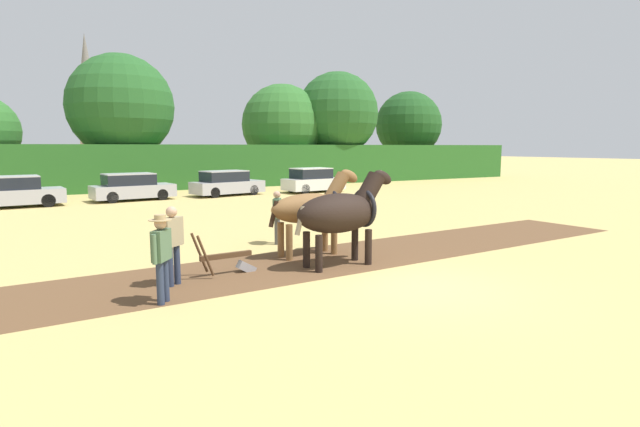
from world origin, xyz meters
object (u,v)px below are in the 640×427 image
object	(u,v)px
parked_car_far_left	(13,192)
draft_horse_lead_left	(342,212)
church_spire	(88,100)
tree_center	(337,114)
draft_horse_lead_right	(312,208)
farmer_beside_team	(277,213)
farmer_onlooker_left	(162,252)
parked_car_left	(132,187)
tree_center_right	(408,125)
tree_center_left	(282,125)
tree_left	(121,107)
plow	(231,261)
parked_car_center	(313,181)
farmer_at_plow	(173,240)
parked_car_center_left	(227,184)

from	to	relation	value
parked_car_far_left	draft_horse_lead_left	bearing A→B (deg)	-73.09
church_spire	parked_car_far_left	distance (m)	39.25
tree_center	draft_horse_lead_right	world-z (taller)	tree_center
tree_center	farmer_beside_team	distance (m)	28.94
farmer_onlooker_left	parked_car_left	size ratio (longest dim) A/B	0.38
tree_center_right	farmer_beside_team	size ratio (longest dim) A/B	5.15
farmer_onlooker_left	tree_center_left	bearing A→B (deg)	97.92
church_spire	parked_car_left	size ratio (longest dim) A/B	3.60
tree_left	plow	size ratio (longest dim) A/B	6.12
draft_horse_lead_left	parked_car_center	distance (m)	20.47
tree_center_left	tree_center	world-z (taller)	tree_center
tree_center_right	parked_car_far_left	distance (m)	35.74
tree_left	farmer_onlooker_left	bearing A→B (deg)	-96.83
draft_horse_lead_right	farmer_beside_team	distance (m)	1.96
church_spire	farmer_beside_team	size ratio (longest dim) A/B	9.92
plow	farmer_onlooker_left	distance (m)	2.50
plow	parked_car_center	bearing A→B (deg)	52.87
church_spire	parked_car_far_left	size ratio (longest dim) A/B	3.59
tree_center_right	plow	xyz separation A→B (m)	(-28.74, -28.66, -4.84)
farmer_beside_team	tree_center	bearing A→B (deg)	88.28
farmer_at_plow	farmer_onlooker_left	world-z (taller)	farmer_at_plow
draft_horse_lead_left	tree_center_right	bearing A→B (deg)	45.00
tree_center	church_spire	size ratio (longest dim) A/B	0.57
tree_center_left	farmer_onlooker_left	xyz separation A→B (m)	(-16.16, -28.99, -3.77)
tree_center_left	plow	size ratio (longest dim) A/B	5.33
draft_horse_lead_right	farmer_beside_team	xyz separation A→B (m)	(-0.16, 1.92, -0.37)
tree_left	draft_horse_lead_left	xyz separation A→B (m)	(1.22, -27.29, -4.39)
draft_horse_lead_left	parked_car_far_left	size ratio (longest dim) A/B	0.66
draft_horse_lead_left	draft_horse_lead_right	size ratio (longest dim) A/B	1.02
farmer_beside_team	parked_car_center_left	size ratio (longest dim) A/B	0.36
tree_center_left	parked_car_far_left	xyz separation A→B (m)	(-19.26, -9.83, -4.03)
tree_center_right	parked_car_far_left	bearing A→B (deg)	-161.94
parked_car_left	farmer_onlooker_left	bearing A→B (deg)	-104.40
farmer_beside_team	draft_horse_lead_right	bearing A→B (deg)	-51.79
tree_center_left	tree_center_right	distance (m)	14.51
tree_center	parked_car_center_left	xyz separation A→B (m)	(-12.68, -7.82, -5.05)
plow	farmer_onlooker_left	bearing A→B (deg)	-144.91
parked_car_center_left	tree_center_right	bearing A→B (deg)	13.27
parked_car_center_left	parked_car_center	size ratio (longest dim) A/B	1.10
tree_left	draft_horse_lead_left	world-z (taller)	tree_left
farmer_onlooker_left	parked_car_center_left	size ratio (longest dim) A/B	0.37
draft_horse_lead_left	farmer_onlooker_left	xyz separation A→B (m)	(-4.60, -0.93, -0.35)
tree_center_right	plow	size ratio (longest dim) A/B	5.51
parked_car_center_left	parked_car_center	xyz separation A→B (m)	(5.69, -0.60, 0.03)
tree_left	parked_car_center_left	world-z (taller)	tree_left
church_spire	farmer_beside_team	distance (m)	53.26
farmer_beside_team	parked_car_far_left	distance (m)	16.63
tree_left	draft_horse_lead_left	size ratio (longest dim) A/B	3.13
tree_center_left	parked_car_center_left	bearing A→B (deg)	-131.46
plow	parked_car_left	distance (m)	18.25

